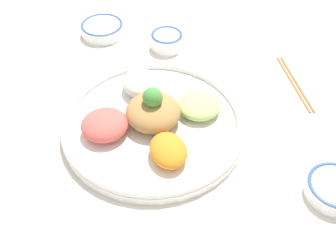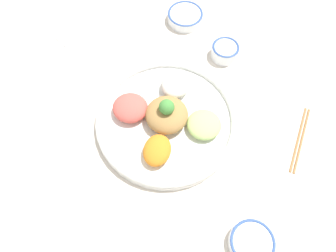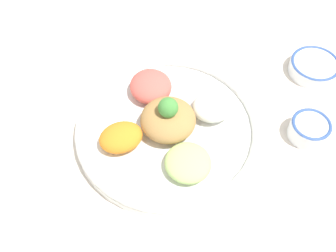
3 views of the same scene
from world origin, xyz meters
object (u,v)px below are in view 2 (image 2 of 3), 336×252
object	(u,v)px
sauce_bowl_red	(185,16)
sauce_bowl_dark	(225,51)
rice_bowl_blue	(252,243)
serving_spoon_main	(66,45)
chopsticks_pair_near	(300,139)
salad_platter	(166,118)

from	to	relation	value
sauce_bowl_red	sauce_bowl_dark	world-z (taller)	sauce_bowl_dark
sauce_bowl_dark	rice_bowl_blue	bearing A→B (deg)	-117.72
sauce_bowl_red	serving_spoon_main	distance (m)	0.41
sauce_bowl_dark	serving_spoon_main	distance (m)	0.52
chopsticks_pair_near	salad_platter	bearing A→B (deg)	-76.21
salad_platter	chopsticks_pair_near	distance (m)	0.38
rice_bowl_blue	serving_spoon_main	size ratio (longest dim) A/B	0.85
salad_platter	sauce_bowl_dark	world-z (taller)	salad_platter
salad_platter	serving_spoon_main	distance (m)	0.44
sauce_bowl_red	chopsticks_pair_near	world-z (taller)	sauce_bowl_red
salad_platter	chopsticks_pair_near	bearing A→B (deg)	-37.86
chopsticks_pair_near	serving_spoon_main	world-z (taller)	chopsticks_pair_near
sauce_bowl_dark	chopsticks_pair_near	world-z (taller)	sauce_bowl_dark
sauce_bowl_red	rice_bowl_blue	size ratio (longest dim) A/B	1.10
sauce_bowl_dark	serving_spoon_main	xyz separation A→B (m)	(-0.43, 0.29, -0.02)
sauce_bowl_red	sauce_bowl_dark	distance (m)	0.19
salad_platter	serving_spoon_main	world-z (taller)	salad_platter
rice_bowl_blue	salad_platter	bearing A→B (deg)	91.90
salad_platter	chopsticks_pair_near	world-z (taller)	salad_platter
rice_bowl_blue	sauce_bowl_red	bearing A→B (deg)	71.35
rice_bowl_blue	chopsticks_pair_near	world-z (taller)	rice_bowl_blue
serving_spoon_main	salad_platter	bearing A→B (deg)	-176.45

